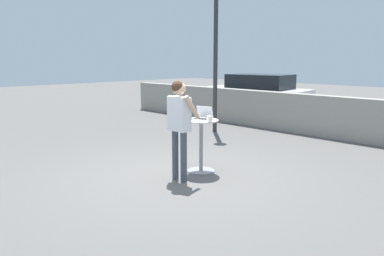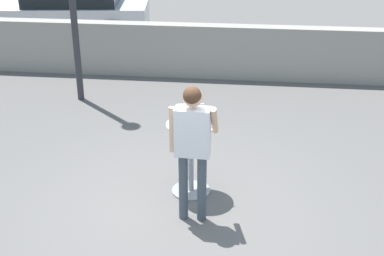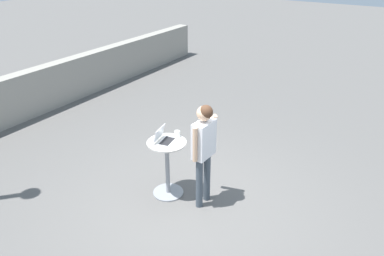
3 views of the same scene
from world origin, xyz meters
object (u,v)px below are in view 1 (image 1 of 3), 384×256
Objects in this scene: parked_car_near_street at (256,92)px; street_lamp at (216,25)px; cafe_table at (201,142)px; coffee_mug at (209,119)px; standing_person at (179,118)px; laptop at (202,116)px.

street_lamp is (1.59, -4.16, 2.21)m from parked_car_near_street.
cafe_table is 0.22× the size of parked_car_near_street.
coffee_mug is 0.07× the size of standing_person.
parked_car_near_street reaches higher than coffee_mug.
parked_car_near_street reaches higher than cafe_table.
coffee_mug is 4.58m from street_lamp.
standing_person is at bearing -62.28° from parked_car_near_street.
laptop is at bearing 161.74° from coffee_mug.
laptop reaches higher than cafe_table.
standing_person is 8.90m from parked_car_near_street.
standing_person reaches higher than parked_car_near_street.
standing_person reaches higher than laptop.
parked_car_near_street is 4.97m from street_lamp.
laptop is 0.68m from standing_person.
laptop is at bearing -60.74° from parked_car_near_street.
standing_person is 0.37× the size of street_lamp.
coffee_mug is at bearing -18.26° from laptop.
coffee_mug is 0.03× the size of street_lamp.
parked_car_near_street is (-4.04, 7.21, -0.26)m from laptop.
cafe_table is at bearing -60.83° from parked_car_near_street.
laptop is 2.98× the size of coffee_mug.
coffee_mug is at bearing -49.23° from street_lamp.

